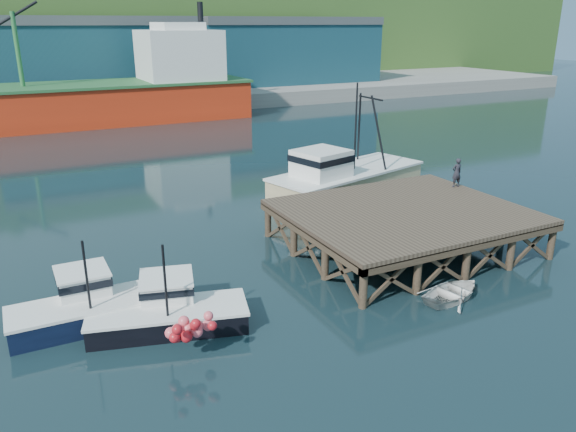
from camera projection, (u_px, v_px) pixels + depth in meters
ground at (312, 266)px, 27.73m from camera, size 300.00×300.00×0.00m
wharf at (406, 214)px, 29.29m from camera, size 12.00×10.00×2.62m
far_quay at (90, 93)px, 86.35m from camera, size 160.00×40.00×2.00m
warehouse_mid at (91, 58)px, 80.34m from camera, size 28.00×16.00×9.00m
warehouse_right at (279, 53)px, 93.20m from camera, size 30.00×16.00×9.00m
cargo_ship at (40, 98)px, 63.44m from camera, size 55.50×10.00×13.75m
hillside at (60, 24)px, 108.34m from camera, size 220.00×50.00×22.00m
boat_navy at (88, 304)px, 22.37m from camera, size 6.07×3.20×3.79m
boat_black at (168, 310)px, 22.08m from camera, size 6.51×5.40×3.79m
trawler at (344, 176)px, 37.92m from camera, size 12.18×6.96×7.71m
dinghy at (453, 292)px, 24.35m from camera, size 3.58×2.86×0.66m
dockworker at (457, 173)px, 33.14m from camera, size 0.66×0.46×1.74m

